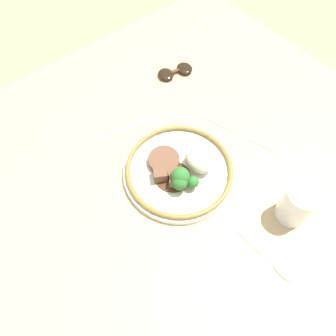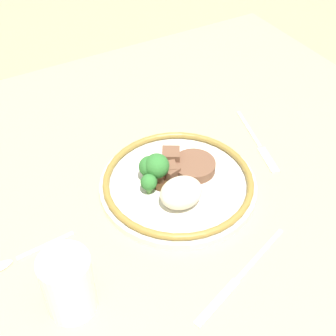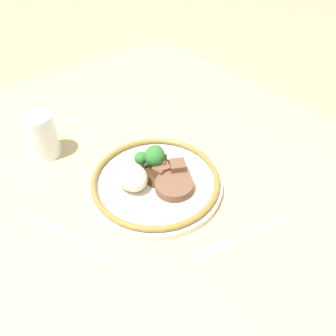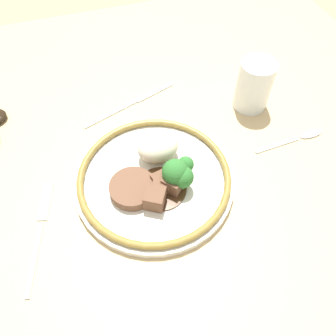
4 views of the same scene
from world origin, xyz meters
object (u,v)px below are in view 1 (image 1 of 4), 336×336
at_px(fork, 126,128).
at_px(sunglasses, 175,71).
at_px(knife, 242,135).
at_px(plate, 180,170).
at_px(spoon, 276,266).
at_px(juice_glass, 296,206).

bearing_deg(fork, sunglasses, 32.93).
bearing_deg(sunglasses, knife, 13.10).
relative_size(plate, knife, 1.31).
relative_size(knife, spoon, 1.40).
relative_size(juice_glass, spoon, 0.68).
distance_m(juice_glass, spoon, 0.14).
bearing_deg(spoon, fork, -179.70).
bearing_deg(knife, plate, -113.14).
xyz_separation_m(juice_glass, fork, (-0.44, -0.15, -0.04)).
xyz_separation_m(fork, sunglasses, (-0.08, 0.24, 0.01)).
bearing_deg(plate, sunglasses, 141.94).
height_order(plate, sunglasses, plate).
relative_size(fork, spoon, 1.26).
bearing_deg(sunglasses, plate, -22.95).
bearing_deg(plate, knife, 86.24).
relative_size(plate, fork, 1.45).
xyz_separation_m(plate, spoon, (0.30, 0.01, -0.02)).
xyz_separation_m(plate, knife, (0.01, 0.21, -0.02)).
height_order(knife, spoon, spoon).
bearing_deg(knife, fork, -152.57).
xyz_separation_m(spoon, sunglasses, (-0.58, 0.21, 0.01)).
relative_size(plate, juice_glass, 2.70).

